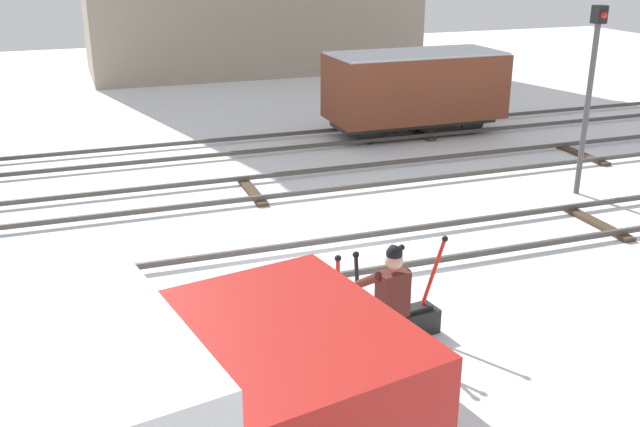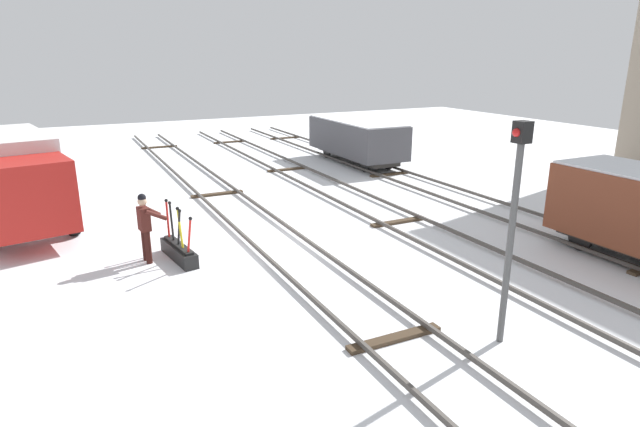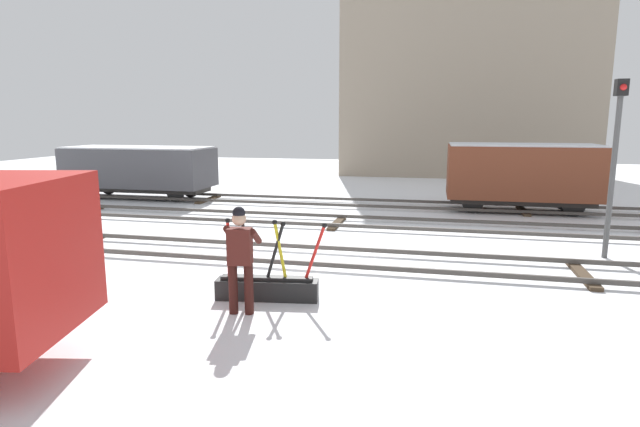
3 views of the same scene
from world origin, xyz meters
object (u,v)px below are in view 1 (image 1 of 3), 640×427
at_px(switch_lever_frame, 380,326).
at_px(signal_post, 591,83).
at_px(rail_worker, 391,302).
at_px(freight_car_mid_siding, 415,88).

height_order(switch_lever_frame, signal_post, signal_post).
bearing_deg(rail_worker, signal_post, 28.53).
bearing_deg(switch_lever_frame, rail_worker, -113.48).
height_order(switch_lever_frame, freight_car_mid_siding, freight_car_mid_siding).
xyz_separation_m(switch_lever_frame, rail_worker, (-0.20, -0.72, 0.76)).
height_order(signal_post, freight_car_mid_siding, signal_post).
bearing_deg(rail_worker, freight_car_mid_siding, 54.11).
bearing_deg(switch_lever_frame, freight_car_mid_siding, 53.33).
xyz_separation_m(switch_lever_frame, freight_car_mid_siding, (5.68, 10.38, 1.09)).
bearing_deg(signal_post, rail_worker, -143.49).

